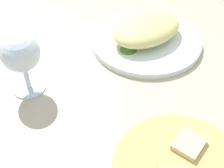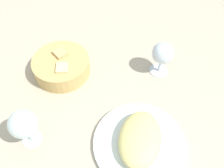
# 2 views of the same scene
# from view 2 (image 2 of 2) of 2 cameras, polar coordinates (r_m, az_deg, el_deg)

# --- Properties ---
(ground_plane) EXTENTS (1.40, 1.40, 0.02)m
(ground_plane) POSITION_cam_2_polar(r_m,az_deg,el_deg) (0.75, -1.67, -8.85)
(ground_plane) COLOR #B8A991
(plate) EXTENTS (0.26, 0.26, 0.01)m
(plate) POSITION_cam_2_polar(r_m,az_deg,el_deg) (0.71, 6.48, -13.92)
(plate) COLOR white
(plate) RESTS_ON ground_plane
(omelette) EXTENTS (0.20, 0.15, 0.05)m
(omelette) POSITION_cam_2_polar(r_m,az_deg,el_deg) (0.68, 6.73, -12.84)
(omelette) COLOR #DDD17E
(omelette) RESTS_ON plate
(lettuce_garnish) EXTENTS (0.04, 0.04, 0.01)m
(lettuce_garnish) POSITION_cam_2_polar(r_m,az_deg,el_deg) (0.72, 6.52, -8.76)
(lettuce_garnish) COLOR #3D7D28
(lettuce_garnish) RESTS_ON plate
(bread_basket) EXTENTS (0.20, 0.20, 0.07)m
(bread_basket) POSITION_cam_2_polar(r_m,az_deg,el_deg) (0.85, -11.96, 4.25)
(bread_basket) COLOR tan
(bread_basket) RESTS_ON ground_plane
(wine_glass_near) EXTENTS (0.07, 0.07, 0.13)m
(wine_glass_near) POSITION_cam_2_polar(r_m,az_deg,el_deg) (0.82, 12.01, 6.95)
(wine_glass_near) COLOR silver
(wine_glass_near) RESTS_ON ground_plane
(wine_glass_far) EXTENTS (0.08, 0.08, 0.13)m
(wine_glass_far) POSITION_cam_2_polar(r_m,az_deg,el_deg) (0.68, -20.44, -9.12)
(wine_glass_far) COLOR silver
(wine_glass_far) RESTS_ON ground_plane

